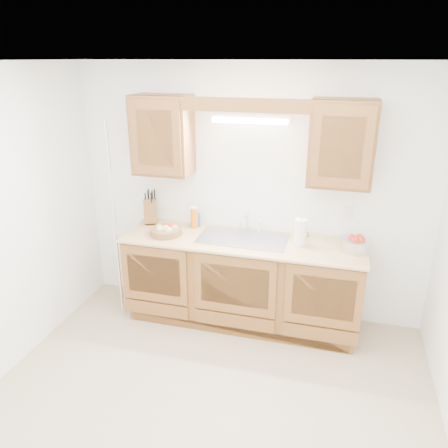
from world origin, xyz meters
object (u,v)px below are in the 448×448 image
(knife_block, at_px, (150,211))
(apple_bowl, at_px, (356,243))
(fruit_basket, at_px, (166,230))
(paper_towel, at_px, (301,232))

(knife_block, relative_size, apple_bowl, 0.98)
(knife_block, height_order, apple_bowl, knife_block)
(fruit_basket, bearing_deg, knife_block, 136.92)
(fruit_basket, xyz_separation_m, paper_towel, (1.29, 0.10, 0.08))
(fruit_basket, height_order, paper_towel, paper_towel)
(fruit_basket, bearing_deg, paper_towel, 4.41)
(fruit_basket, distance_m, paper_towel, 1.29)
(paper_towel, height_order, apple_bowl, paper_towel)
(apple_bowl, bearing_deg, paper_towel, -179.83)
(knife_block, bearing_deg, apple_bowl, -26.87)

